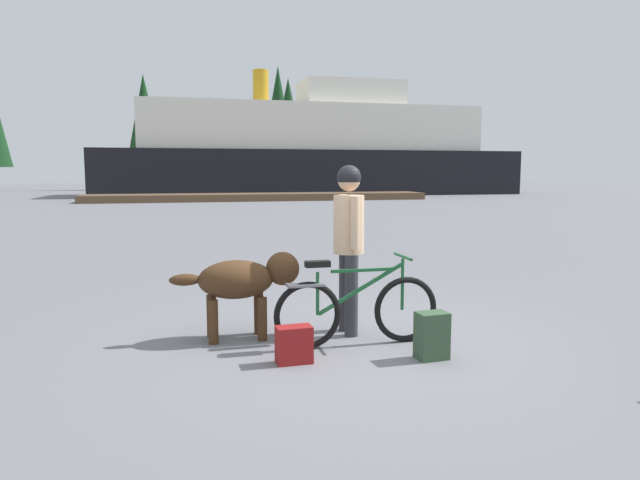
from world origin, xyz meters
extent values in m
plane|color=slate|center=(0.00, 0.00, 0.00)|extent=(160.00, 160.00, 0.00)
torus|color=black|center=(0.45, -0.07, 0.33)|extent=(0.67, 0.06, 0.67)
torus|color=black|center=(-0.57, -0.07, 0.33)|extent=(0.67, 0.06, 0.67)
cube|color=#19592D|center=(-0.01, -0.07, 0.75)|extent=(0.65, 0.03, 0.03)
cube|color=#19592D|center=(-0.03, -0.07, 0.57)|extent=(0.87, 0.03, 0.49)
cylinder|color=#19592D|center=(-0.47, -0.07, 0.54)|extent=(0.03, 0.03, 0.42)
cylinder|color=#19592D|center=(0.41, -0.07, 0.59)|extent=(0.03, 0.03, 0.52)
cube|color=black|center=(-0.47, -0.07, 0.83)|extent=(0.24, 0.10, 0.06)
cylinder|color=#19592D|center=(0.41, -0.07, 0.87)|extent=(0.03, 0.44, 0.03)
cube|color=slate|center=(-0.59, -0.07, 0.63)|extent=(0.36, 0.14, 0.02)
cylinder|color=#333338|center=(-0.02, 0.48, 0.43)|extent=(0.14, 0.14, 0.86)
cylinder|color=#333338|center=(-0.02, 0.26, 0.43)|extent=(0.14, 0.14, 0.86)
cylinder|color=#D8B28C|center=(-0.02, 0.37, 1.16)|extent=(0.32, 0.32, 0.61)
cylinder|color=#D8B28C|center=(-0.02, 0.59, 1.20)|extent=(0.09, 0.09, 0.54)
cylinder|color=#D8B28C|center=(-0.02, 0.15, 1.20)|extent=(0.09, 0.09, 0.54)
sphere|color=tan|center=(-0.02, 0.37, 1.63)|extent=(0.23, 0.23, 0.23)
sphere|color=black|center=(-0.02, 0.37, 1.66)|extent=(0.25, 0.25, 0.25)
ellipsoid|color=#472D19|center=(-1.20, 0.45, 0.62)|extent=(0.77, 0.46, 0.40)
sphere|color=#472D19|center=(-0.71, 0.45, 0.71)|extent=(0.35, 0.35, 0.35)
ellipsoid|color=#472D19|center=(-1.70, 0.45, 0.64)|extent=(0.32, 0.12, 0.12)
cylinder|color=#472D19|center=(-0.95, 0.58, 0.22)|extent=(0.10, 0.10, 0.45)
cylinder|color=#472D19|center=(-0.95, 0.32, 0.22)|extent=(0.10, 0.10, 0.45)
cylinder|color=#472D19|center=(-1.44, 0.58, 0.22)|extent=(0.10, 0.10, 0.45)
cylinder|color=#472D19|center=(-1.44, 0.32, 0.22)|extent=(0.10, 0.10, 0.45)
cube|color=#334C33|center=(0.48, -0.63, 0.22)|extent=(0.30, 0.22, 0.44)
cube|color=maroon|center=(-0.78, -0.44, 0.17)|extent=(0.33, 0.19, 0.34)
cube|color=brown|center=(3.01, 28.23, 0.20)|extent=(19.59, 2.72, 0.40)
cube|color=black|center=(7.92, 36.11, 1.56)|extent=(29.89, 7.25, 3.12)
cube|color=silver|center=(7.92, 36.11, 4.72)|extent=(23.91, 6.09, 3.20)
cube|color=silver|center=(10.91, 36.11, 7.22)|extent=(7.17, 4.35, 1.80)
cylinder|color=#BF8C19|center=(4.34, 36.11, 7.52)|extent=(1.10, 1.10, 2.40)
ellipsoid|color=navy|center=(1.11, 40.25, 0.45)|extent=(8.03, 2.25, 0.90)
cylinder|color=#B2B2B7|center=(1.11, 40.25, 4.10)|extent=(0.14, 0.14, 6.40)
cylinder|color=#B2B2B7|center=(-0.10, 40.25, 2.10)|extent=(3.61, 0.10, 0.10)
cylinder|color=#4C331E|center=(-4.18, 49.71, 1.13)|extent=(0.50, 0.50, 2.26)
cone|color=#143819|center=(-4.18, 49.71, 6.26)|extent=(3.32, 3.32, 8.00)
cylinder|color=#4C331E|center=(7.80, 48.71, 1.66)|extent=(0.32, 0.32, 3.33)
cone|color=#143819|center=(7.80, 48.71, 7.31)|extent=(2.98, 2.98, 7.96)
cylinder|color=#4C331E|center=(10.09, 55.62, 1.70)|extent=(0.49, 0.49, 3.41)
cone|color=#143819|center=(10.09, 55.62, 7.37)|extent=(3.51, 3.51, 7.92)
camera|label=1|loc=(-1.78, -5.41, 1.72)|focal=32.62mm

